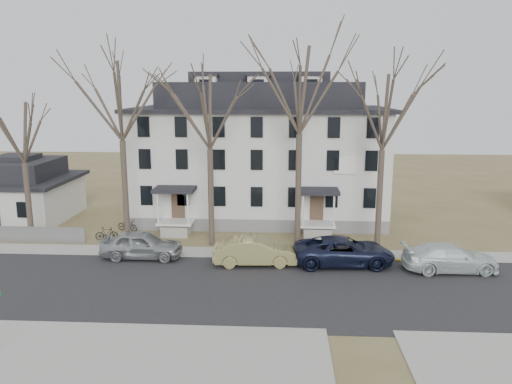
# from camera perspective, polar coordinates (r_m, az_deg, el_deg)

# --- Properties ---
(ground) EXTENTS (120.00, 120.00, 0.00)m
(ground) POSITION_cam_1_polar(r_m,az_deg,el_deg) (25.94, 3.03, -12.85)
(ground) COLOR olive
(ground) RESTS_ON ground
(main_road) EXTENTS (120.00, 10.00, 0.04)m
(main_road) POSITION_cam_1_polar(r_m,az_deg,el_deg) (27.77, 3.05, -11.13)
(main_road) COLOR #27272A
(main_road) RESTS_ON ground
(far_sidewalk) EXTENTS (120.00, 2.00, 0.08)m
(far_sidewalk) POSITION_cam_1_polar(r_m,az_deg,el_deg) (33.38, 3.08, -7.11)
(far_sidewalk) COLOR #A09F97
(far_sidewalk) RESTS_ON ground
(near_sidewalk_left) EXTENTS (20.00, 5.00, 0.08)m
(near_sidewalk_left) POSITION_cam_1_polar(r_m,az_deg,el_deg) (22.93, -18.42, -17.00)
(near_sidewalk_left) COLOR #A09F97
(near_sidewalk_left) RESTS_ON ground
(yellow_curb) EXTENTS (14.00, 0.25, 0.06)m
(yellow_curb) POSITION_cam_1_polar(r_m,az_deg,el_deg) (32.91, 11.89, -7.63)
(yellow_curb) COLOR gold
(yellow_curb) RESTS_ON ground
(boarding_house) EXTENTS (20.80, 12.36, 12.05)m
(boarding_house) POSITION_cam_1_polar(r_m,az_deg,el_deg) (41.93, 0.46, 4.37)
(boarding_house) COLOR slate
(boarding_house) RESTS_ON ground
(small_house) EXTENTS (8.70, 8.70, 5.00)m
(small_house) POSITION_cam_1_polar(r_m,az_deg,el_deg) (46.06, -25.38, -0.05)
(small_house) COLOR silver
(small_house) RESTS_ON ground
(tree_far_left) EXTENTS (8.40, 8.40, 13.72)m
(tree_far_left) POSITION_cam_1_polar(r_m,az_deg,el_deg) (35.13, -15.29, 10.64)
(tree_far_left) COLOR #473B31
(tree_far_left) RESTS_ON ground
(tree_mid_left) EXTENTS (7.80, 7.80, 12.74)m
(tree_mid_left) POSITION_cam_1_polar(r_m,az_deg,el_deg) (33.76, -5.37, 9.71)
(tree_mid_left) COLOR #473B31
(tree_mid_left) RESTS_ON ground
(tree_center) EXTENTS (9.00, 9.00, 14.70)m
(tree_center) POSITION_cam_1_polar(r_m,az_deg,el_deg) (33.39, 5.06, 12.24)
(tree_center) COLOR #473B31
(tree_center) RESTS_ON ground
(tree_mid_right) EXTENTS (7.80, 7.80, 12.74)m
(tree_mid_right) POSITION_cam_1_polar(r_m,az_deg,el_deg) (34.02, 14.44, 9.41)
(tree_mid_right) COLOR #473B31
(tree_mid_right) RESTS_ON ground
(tree_bungalow) EXTENTS (6.60, 6.60, 10.78)m
(tree_bungalow) POSITION_cam_1_polar(r_m,az_deg,el_deg) (38.00, -25.24, 6.63)
(tree_bungalow) COLOR #473B31
(tree_bungalow) RESTS_ON ground
(car_silver) EXTENTS (5.20, 2.09, 1.77)m
(car_silver) POSITION_cam_1_polar(r_m,az_deg,el_deg) (33.10, -12.92, -5.95)
(car_silver) COLOR #9A9FA2
(car_silver) RESTS_ON ground
(car_tan) EXTENTS (5.32, 2.18, 1.72)m
(car_tan) POSITION_cam_1_polar(r_m,az_deg,el_deg) (31.13, -0.09, -6.84)
(car_tan) COLOR #968F52
(car_tan) RESTS_ON ground
(car_navy) EXTENTS (6.31, 3.15, 1.72)m
(car_navy) POSITION_cam_1_polar(r_m,az_deg,el_deg) (31.60, 10.01, -6.74)
(car_navy) COLOR #151A31
(car_navy) RESTS_ON ground
(car_white) EXTENTS (5.72, 2.59, 1.63)m
(car_white) POSITION_cam_1_polar(r_m,az_deg,el_deg) (32.28, 21.28, -7.07)
(car_white) COLOR silver
(car_white) RESTS_ON ground
(bicycle_left) EXTENTS (1.85, 1.19, 0.92)m
(bicycle_left) POSITION_cam_1_polar(r_m,az_deg,el_deg) (39.50, -14.47, -3.76)
(bicycle_left) COLOR black
(bicycle_left) RESTS_ON ground
(bicycle_right) EXTENTS (1.65, 0.80, 0.96)m
(bicycle_right) POSITION_cam_1_polar(r_m,az_deg,el_deg) (37.65, -16.70, -4.63)
(bicycle_right) COLOR black
(bicycle_right) RESTS_ON ground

